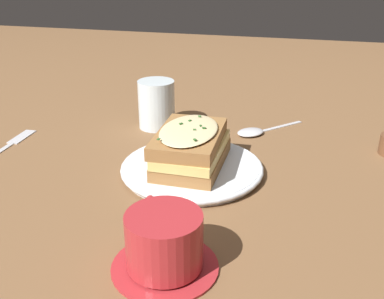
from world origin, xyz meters
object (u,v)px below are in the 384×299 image
Objects in this scene: dinner_plate at (192,168)px; teacup_with_saucer at (164,243)px; water_glass at (157,104)px; spoon at (254,131)px; fork at (12,143)px; sandwich at (191,147)px.

dinner_plate is 0.24m from teacup_with_saucer.
water_glass reaches higher than spoon.
fork is at bearing 122.76° from water_glass.
sandwich reaches higher than spoon.
dinner_plate is at bearing -146.59° from water_glass.
dinner_plate is at bearing -5.82° from fork.
spoon is (0.42, -0.05, -0.03)m from teacup_with_saucer.
water_glass is at bearing 31.73° from fork.
sandwich reaches higher than teacup_with_saucer.
spoon is at bearing -21.99° from dinner_plate.
teacup_with_saucer is at bearing -173.28° from dinner_plate.
dinner_plate is 0.20m from spoon.
teacup_with_saucer reaches higher than dinner_plate.
spoon reaches higher than fork.
teacup_with_saucer is (-0.23, -0.03, -0.01)m from sandwich.
water_glass is (0.18, 0.12, 0.00)m from sandwich.
fork is (0.03, 0.35, -0.01)m from dinner_plate.
water_glass is 0.54× the size of fork.
sandwich is 0.21m from water_glass.
spoon is at bearing -22.55° from sandwich.
sandwich is at bearing 87.72° from dinner_plate.
sandwich is 1.20× the size of teacup_with_saucer.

